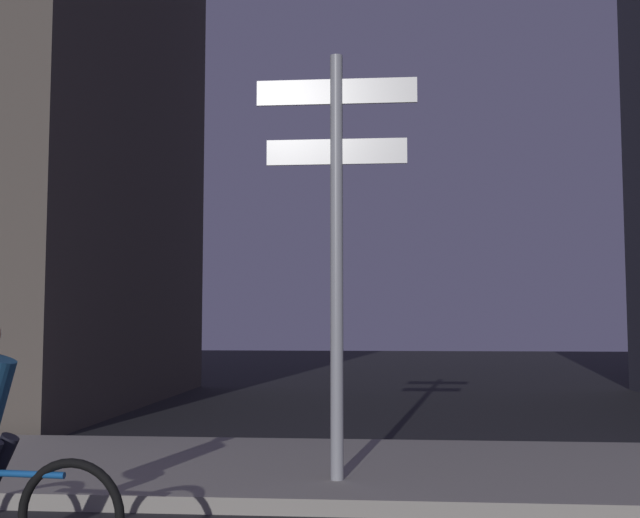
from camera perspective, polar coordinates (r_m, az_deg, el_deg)
name	(u,v)px	position (r m, az deg, el deg)	size (l,w,h in m)	color
sidewalk_kerb	(441,472)	(8.14, 8.92, -15.27)	(40.00, 3.22, 0.14)	gray
signpost	(337,225)	(7.22, 1.24, 2.54)	(1.52, 0.12, 3.96)	gray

